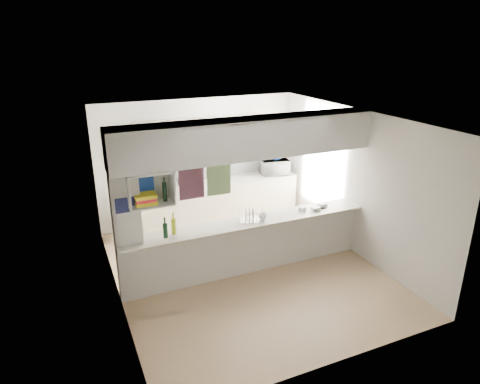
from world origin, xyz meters
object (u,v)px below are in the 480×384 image
dish_rack (252,215)px  wine_bottles (170,228)px  bowl (275,158)px  microwave (275,167)px

dish_rack → wine_bottles: (-1.38, -0.03, 0.04)m
bowl → microwave: bearing=-164.8°
bowl → dish_rack: bowl is taller
dish_rack → wine_bottles: size_ratio=1.39×
microwave → bowl: bearing=-153.7°
dish_rack → microwave: bearing=73.5°
microwave → wine_bottles: (-2.89, -2.08, -0.03)m
microwave → dish_rack: bearing=64.6°
bowl → wine_bottles: (-2.90, -2.08, -0.23)m
microwave → wine_bottles: bearing=46.8°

